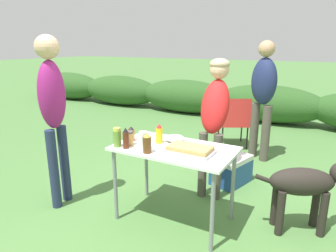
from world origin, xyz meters
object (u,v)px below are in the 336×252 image
(bbq_sauce_bottle, at_px, (126,138))
(spice_jar, at_px, (130,138))
(folding_table, at_px, (174,155))
(standing_person_with_beanie, at_px, (215,110))
(mixing_bowl, at_px, (175,138))
(beer_bottle, at_px, (147,143))
(standing_person_in_navy_coat, at_px, (263,90))
(food_tray, at_px, (190,149))
(cooler_box, at_px, (231,170))
(hot_sauce_bottle, at_px, (131,134))
(paper_cup_stack, at_px, (143,141))
(camp_chair_green_behind_table, at_px, (235,120))
(standing_person_in_gray_fleece, at_px, (53,104))
(plate_stack, at_px, (152,138))
(mustard_bottle, at_px, (159,134))
(dog, at_px, (308,185))
(relish_jar, at_px, (117,138))

(bbq_sauce_bottle, distance_m, spice_jar, 0.10)
(folding_table, xyz_separation_m, standing_person_with_beanie, (0.13, 0.69, 0.31))
(mixing_bowl, bearing_deg, beer_bottle, -98.61)
(bbq_sauce_bottle, bearing_deg, standing_person_in_navy_coat, 72.58)
(bbq_sauce_bottle, relative_size, spice_jar, 1.46)
(folding_table, bearing_deg, food_tray, -13.13)
(folding_table, distance_m, cooler_box, 1.18)
(hot_sauce_bottle, bearing_deg, paper_cup_stack, -31.56)
(spice_jar, height_order, standing_person_in_navy_coat, standing_person_in_navy_coat)
(food_tray, height_order, camp_chair_green_behind_table, camp_chair_green_behind_table)
(beer_bottle, height_order, camp_chair_green_behind_table, beer_bottle)
(mixing_bowl, bearing_deg, camp_chair_green_behind_table, 91.44)
(beer_bottle, xyz_separation_m, cooler_box, (0.38, 1.28, -0.66))
(spice_jar, relative_size, standing_person_in_gray_fleece, 0.08)
(plate_stack, height_order, mustard_bottle, mustard_bottle)
(mixing_bowl, distance_m, cooler_box, 1.11)
(standing_person_in_gray_fleece, bearing_deg, hot_sauce_bottle, -78.41)
(folding_table, xyz_separation_m, bbq_sauce_bottle, (-0.37, -0.23, 0.17))
(standing_person_in_gray_fleece, bearing_deg, standing_person_with_beanie, -62.08)
(dog, height_order, cooler_box, dog)
(mixing_bowl, xyz_separation_m, standing_person_in_navy_coat, (0.42, 1.88, 0.25))
(folding_table, height_order, standing_person_in_gray_fleece, standing_person_in_gray_fleece)
(food_tray, distance_m, spice_jar, 0.59)
(plate_stack, height_order, standing_person_with_beanie, standing_person_with_beanie)
(mustard_bottle, xyz_separation_m, spice_jar, (-0.21, -0.19, -0.02))
(food_tray, xyz_separation_m, standing_person_with_beanie, (-0.05, 0.73, 0.20))
(relish_jar, xyz_separation_m, standing_person_in_gray_fleece, (-0.72, -0.08, 0.26))
(mixing_bowl, height_order, camp_chair_green_behind_table, camp_chair_green_behind_table)
(hot_sauce_bottle, distance_m, mustard_bottle, 0.28)
(plate_stack, distance_m, hot_sauce_bottle, 0.22)
(folding_table, xyz_separation_m, spice_jar, (-0.40, -0.14, 0.14))
(paper_cup_stack, xyz_separation_m, mustard_bottle, (0.03, 0.23, 0.01))
(plate_stack, xyz_separation_m, camp_chair_green_behind_table, (0.18, 2.23, -0.28))
(food_tray, xyz_separation_m, standing_person_in_navy_coat, (0.16, 2.09, 0.26))
(plate_stack, relative_size, mixing_bowl, 1.09)
(folding_table, bearing_deg, plate_stack, 158.84)
(food_tray, bearing_deg, paper_cup_stack, -160.50)
(standing_person_with_beanie, xyz_separation_m, cooler_box, (0.11, 0.36, -0.80))
(spice_jar, height_order, dog, spice_jar)
(camp_chair_green_behind_table, distance_m, cooler_box, 1.39)
(camp_chair_green_behind_table, bearing_deg, folding_table, -115.30)
(beer_bottle, height_order, standing_person_in_gray_fleece, standing_person_in_gray_fleece)
(food_tray, relative_size, plate_stack, 2.08)
(mustard_bottle, bearing_deg, relish_jar, -135.72)
(relish_jar, relative_size, spice_jar, 1.34)
(bbq_sauce_bottle, bearing_deg, hot_sauce_bottle, 113.36)
(standing_person_in_gray_fleece, bearing_deg, beer_bottle, -95.24)
(standing_person_in_navy_coat, bearing_deg, spice_jar, -80.21)
(paper_cup_stack, distance_m, beer_bottle, 0.09)
(bbq_sauce_bottle, xyz_separation_m, standing_person_in_gray_fleece, (-0.82, -0.08, 0.26))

